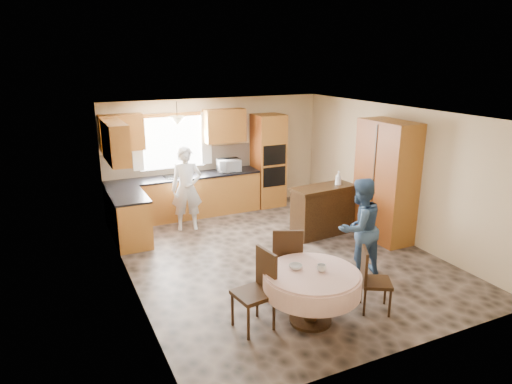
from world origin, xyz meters
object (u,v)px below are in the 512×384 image
object	(u,v)px
cupboard	(386,181)
person_dining	(359,228)
chair_right	(371,277)
oven_tower	(268,161)
sideboard	(323,212)
chair_left	(259,286)
chair_back	(287,258)
dining_table	(312,283)
person_sink	(187,189)

from	to	relation	value
cupboard	person_dining	distance (m)	1.82
cupboard	chair_right	world-z (taller)	cupboard
oven_tower	sideboard	size ratio (longest dim) A/B	1.66
cupboard	chair_right	distance (m)	2.84
sideboard	person_dining	world-z (taller)	person_dining
oven_tower	chair_left	size ratio (longest dim) A/B	2.05
sideboard	chair_back	distance (m)	2.52
chair_left	chair_back	size ratio (longest dim) A/B	0.99
chair_back	sideboard	bearing A→B (deg)	-110.30
oven_tower	person_dining	world-z (taller)	oven_tower
cupboard	sideboard	bearing A→B (deg)	145.73
person_dining	sideboard	bearing A→B (deg)	-111.52
sideboard	dining_table	xyz separation A→B (m)	(-1.85, -2.56, 0.10)
dining_table	chair_right	size ratio (longest dim) A/B	1.41
dining_table	chair_right	world-z (taller)	chair_right
oven_tower	person_sink	size ratio (longest dim) A/B	1.26
sideboard	cupboard	size ratio (longest dim) A/B	0.57
chair_right	oven_tower	bearing A→B (deg)	20.04
chair_back	oven_tower	bearing A→B (deg)	-88.25
chair_left	sideboard	bearing A→B (deg)	125.04
sideboard	person_sink	xyz separation A→B (m)	(-2.30, 1.40, 0.39)
dining_table	chair_left	distance (m)	0.69
person_sink	person_dining	world-z (taller)	person_sink
sideboard	chair_left	size ratio (longest dim) A/B	1.23
chair_left	chair_back	bearing A→B (deg)	120.28
chair_right	person_sink	distance (m)	4.28
person_sink	sideboard	bearing A→B (deg)	-17.19
sideboard	chair_right	xyz separation A→B (m)	(-0.96, -2.65, 0.04)
chair_back	person_sink	size ratio (longest dim) A/B	0.62
chair_left	cupboard	bearing A→B (deg)	108.21
sideboard	cupboard	xyz separation A→B (m)	(0.95, -0.64, 0.67)
cupboard	chair_right	xyz separation A→B (m)	(-1.91, -2.01, -0.63)
chair_left	person_dining	xyz separation A→B (m)	(2.04, 0.63, 0.23)
chair_right	dining_table	bearing A→B (deg)	113.87
chair_left	person_sink	xyz separation A→B (m)	(0.22, 3.76, 0.27)
oven_tower	chair_back	size ratio (longest dim) A/B	2.03
chair_left	chair_right	distance (m)	1.58
dining_table	person_dining	xyz separation A→B (m)	(1.38, 0.83, 0.24)
sideboard	chair_back	size ratio (longest dim) A/B	1.22
oven_tower	chair_right	distance (m)	4.88
oven_tower	dining_table	distance (m)	5.01
person_dining	chair_left	bearing A→B (deg)	10.93
oven_tower	person_dining	distance (m)	3.87
chair_back	person_dining	bearing A→B (deg)	-152.98
chair_back	chair_right	bearing A→B (deg)	158.01
cupboard	chair_left	bearing A→B (deg)	-153.70
cupboard	dining_table	xyz separation A→B (m)	(-2.80, -1.91, -0.57)
oven_tower	person_dining	bearing A→B (deg)	-95.20
oven_tower	chair_right	bearing A→B (deg)	-99.96
chair_left	chair_right	bearing A→B (deg)	71.00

